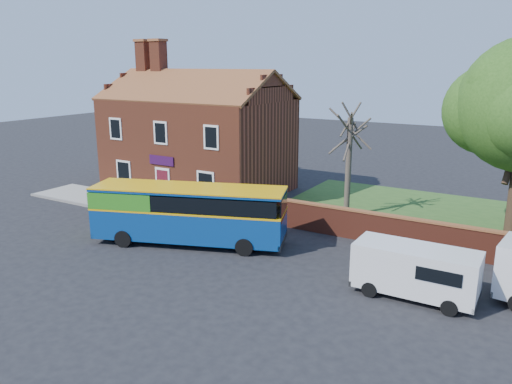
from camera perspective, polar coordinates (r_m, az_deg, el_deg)
The scene contains 9 objects.
ground at distance 24.08m, azimuth -9.48°, elevation -7.50°, with size 120.00×120.00×0.00m, color black.
pavement at distance 32.55m, azimuth -12.48°, elevation -1.68°, with size 18.00×3.50×0.12m, color gray.
kerb at distance 31.36m, azimuth -14.65°, elevation -2.42°, with size 18.00×0.15×0.14m, color slate.
grass_strip at distance 31.28m, azimuth 26.39°, elevation -3.63°, with size 26.00×12.00×0.04m, color #426B28.
shop_building at distance 36.14m, azimuth -6.59°, elevation 5.61°, with size 12.30×8.13×10.50m.
boundary_wall at distance 25.33m, azimuth 25.42°, elevation -5.67°, with size 22.00×0.38×1.60m.
bus at distance 25.48m, azimuth -8.34°, elevation -2.20°, with size 9.98×5.58×2.96m.
van_near at distance 20.59m, azimuth 17.79°, elevation -8.46°, with size 4.68×1.98×2.05m.
bare_tree at distance 29.75m, azimuth 10.54°, elevation 3.36°, with size 2.43×2.89×6.47m.
Camera 1 is at (14.59, -16.94, 8.93)m, focal length 35.00 mm.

